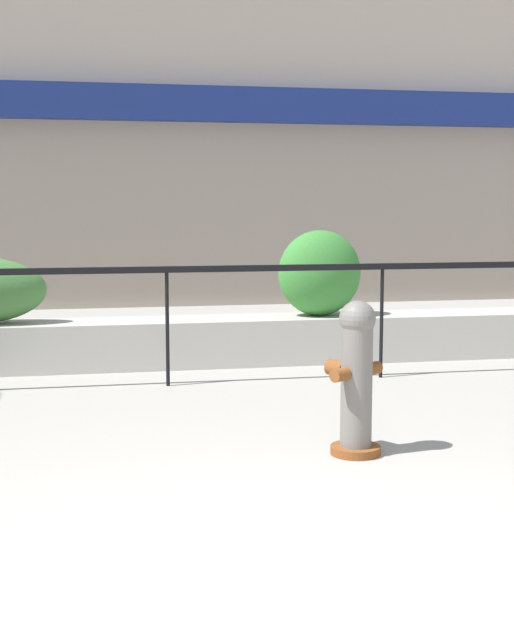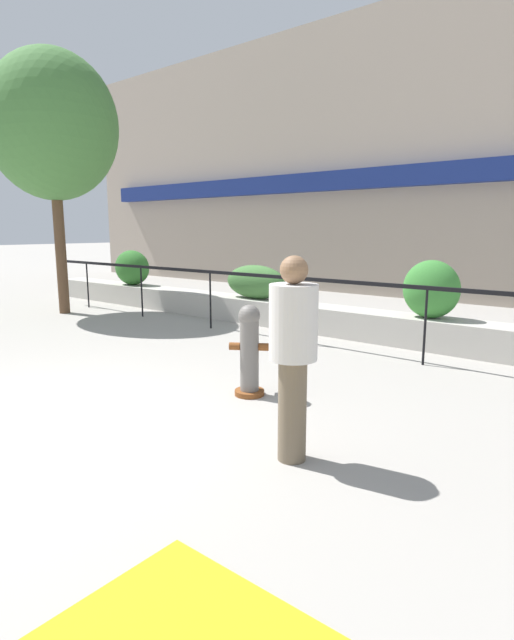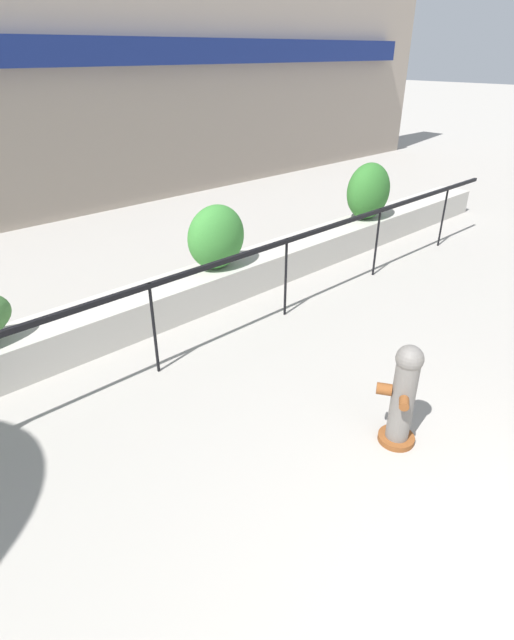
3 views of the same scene
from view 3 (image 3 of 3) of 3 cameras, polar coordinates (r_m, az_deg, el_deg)
name	(u,v)px [view 3 (image 3 of 3)]	position (r m, az deg, el deg)	size (l,w,h in m)	color
planter_wall_low	(111,320)	(6.83, -16.33, -0.03)	(18.00, 0.70, 0.50)	#B7B2A8
fence_railing_segment	(150,294)	(5.61, -12.11, 2.91)	(15.00, 0.05, 1.15)	black
hedge_bush_2	(216,237)	(7.41, -4.68, 9.43)	(0.93, 0.63, 0.95)	#387F33
hedge_bush_3	(368,191)	(9.99, 12.62, 14.18)	(0.97, 0.70, 1.05)	#2D6B28
fire_hydrant	(403,395)	(4.89, 16.34, -8.22)	(0.49, 0.49, 1.08)	brown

